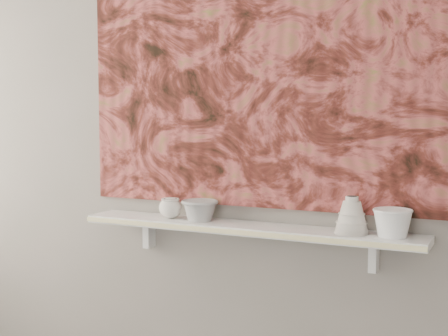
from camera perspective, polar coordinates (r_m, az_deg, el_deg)
The scene contains 11 objects.
wall_back at distance 2.51m, azimuth 2.91°, elevation 4.63°, with size 3.60×3.60×0.00m, color gray.
shelf at distance 2.47m, azimuth 2.01°, elevation -5.53°, with size 1.40×0.18×0.03m, color white.
shelf_stripe at distance 2.39m, azimuth 1.12°, elevation -5.90°, with size 1.40×0.01×0.02m, color #F6EAA4.
bracket_left at distance 2.77m, azimuth -6.86°, elevation -5.99°, with size 0.03×0.06×0.12m, color white.
bracket_right at distance 2.40m, azimuth 13.54°, elevation -7.81°, with size 0.03×0.06×0.12m, color white.
painting at distance 2.51m, azimuth 2.80°, elevation 8.98°, with size 1.50×0.03×1.10m, color #5C221B.
house_motif at distance 2.36m, azimuth 12.81°, elevation 1.61°, with size 0.09×0.00×0.08m, color black.
bowl_grey at distance 2.55m, azimuth -2.23°, elevation -3.86°, with size 0.15×0.15×0.09m, color #9C9C99, non-canonical shape.
cup_cream at distance 2.61m, azimuth -4.92°, elevation -3.65°, with size 0.10×0.10×0.09m, color white, non-canonical shape.
bell_vessel at distance 2.32m, azimuth 11.59°, elevation -4.21°, with size 0.12×0.12×0.14m, color silver, non-canonical shape.
bowl_white at distance 2.30m, azimuth 15.16°, elevation -4.85°, with size 0.14×0.14×0.10m, color white, non-canonical shape.
Camera 1 is at (0.96, -0.72, 1.37)m, focal length 50.00 mm.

